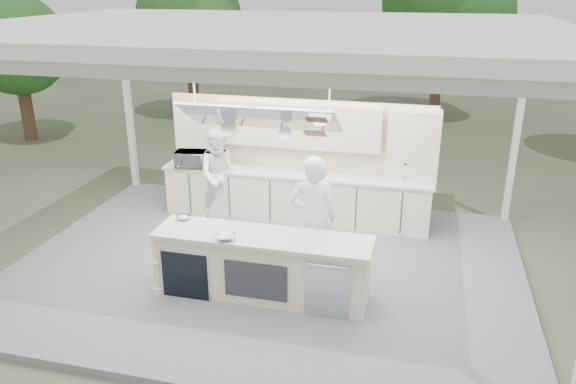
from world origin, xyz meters
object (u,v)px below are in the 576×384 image
(back_counter, at_px, (295,195))
(sous_chef, at_px, (221,175))
(head_chef, at_px, (313,219))
(demo_island, at_px, (261,265))

(back_counter, distance_m, sous_chef, 1.45)
(head_chef, relative_size, sous_chef, 1.11)
(sous_chef, bearing_deg, demo_island, -81.57)
(demo_island, relative_size, back_counter, 0.61)
(back_counter, height_order, head_chef, head_chef)
(head_chef, height_order, sous_chef, head_chef)
(demo_island, distance_m, back_counter, 2.82)
(back_counter, bearing_deg, sous_chef, -165.38)
(back_counter, distance_m, head_chef, 2.35)
(demo_island, distance_m, sous_chef, 2.92)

